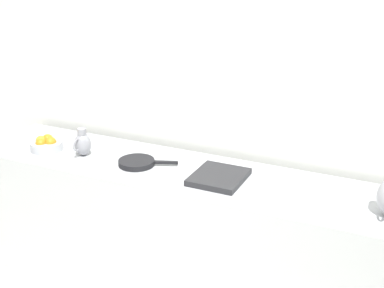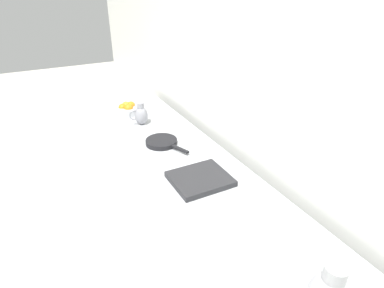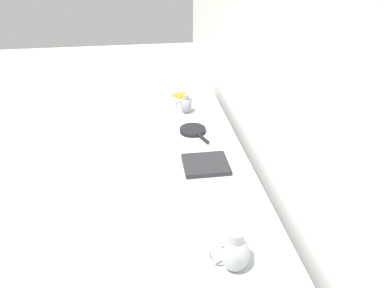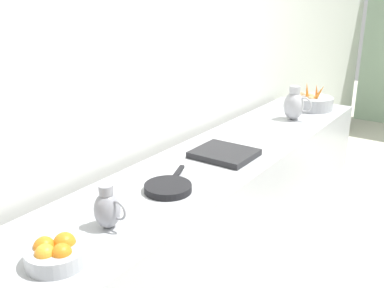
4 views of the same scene
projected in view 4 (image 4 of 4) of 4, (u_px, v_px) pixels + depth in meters
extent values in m
cube|color=silver|center=(203.00, 40.00, 2.97)|extent=(0.10, 7.74, 3.00)
cube|color=#ADAFB5|center=(214.00, 226.00, 2.70)|extent=(0.63, 3.33, 0.90)
cylinder|color=#9EA0A5|center=(312.00, 103.00, 3.58)|extent=(0.33, 0.33, 0.10)
torus|color=#9EA0A5|center=(312.00, 108.00, 3.60)|extent=(0.19, 0.19, 0.01)
cone|color=orange|center=(319.00, 93.00, 3.49)|extent=(0.10, 0.04, 0.15)
cone|color=orange|center=(307.00, 91.00, 3.56)|extent=(0.04, 0.06, 0.16)
cone|color=orange|center=(317.00, 92.00, 3.56)|extent=(0.04, 0.08, 0.14)
ellipsoid|color=tan|center=(309.00, 96.00, 3.63)|extent=(0.06, 0.05, 0.04)
ellipsoid|color=#9E7F56|center=(299.00, 96.00, 3.62)|extent=(0.05, 0.04, 0.04)
ellipsoid|color=#9E7F56|center=(302.00, 95.00, 3.64)|extent=(0.06, 0.05, 0.05)
ellipsoid|color=tan|center=(312.00, 97.00, 3.57)|extent=(0.06, 0.05, 0.05)
ellipsoid|color=tan|center=(310.00, 99.00, 3.52)|extent=(0.06, 0.05, 0.05)
cylinder|color=#ADAFB5|center=(57.00, 255.00, 1.56)|extent=(0.22, 0.22, 0.06)
sphere|color=orange|center=(44.00, 247.00, 1.56)|extent=(0.08, 0.08, 0.08)
sphere|color=orange|center=(62.00, 253.00, 1.52)|extent=(0.07, 0.07, 0.07)
sphere|color=orange|center=(65.00, 243.00, 1.58)|extent=(0.08, 0.08, 0.08)
sphere|color=orange|center=(45.00, 254.00, 1.51)|extent=(0.07, 0.07, 0.07)
ellipsoid|color=#A3A3A8|center=(294.00, 106.00, 3.27)|extent=(0.15, 0.15, 0.21)
cylinder|color=#A3A3A8|center=(295.00, 90.00, 3.23)|extent=(0.08, 0.08, 0.06)
torus|color=#A3A3A8|center=(304.00, 105.00, 3.22)|extent=(0.11, 0.01, 0.11)
ellipsoid|color=gray|center=(107.00, 210.00, 1.78)|extent=(0.11, 0.11, 0.15)
cylinder|color=gray|center=(106.00, 190.00, 1.75)|extent=(0.06, 0.06, 0.04)
torus|color=gray|center=(118.00, 211.00, 1.74)|extent=(0.08, 0.01, 0.08)
cube|color=#232326|center=(224.00, 154.00, 2.56)|extent=(0.34, 0.30, 0.04)
cylinder|color=black|center=(168.00, 188.00, 2.12)|extent=(0.23, 0.23, 0.03)
cube|color=black|center=(179.00, 172.00, 2.29)|extent=(0.08, 0.15, 0.02)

